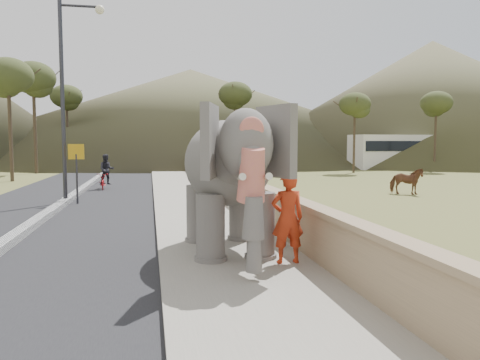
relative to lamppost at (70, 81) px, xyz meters
name	(u,v)px	position (x,y,z in m)	size (l,w,h in m)	color
ground	(274,324)	(4.69, -13.63, -4.87)	(160.00, 160.00, 0.00)	olive
road	(46,218)	(-0.31, -3.63, -4.86)	(7.00, 120.00, 0.03)	black
median	(46,215)	(-0.31, -3.63, -4.76)	(0.35, 120.00, 0.22)	black
walkway	(199,212)	(4.69, -3.63, -4.80)	(3.00, 120.00, 0.15)	#9E9687
parapet	(245,197)	(6.34, -3.63, -4.32)	(0.30, 120.00, 1.10)	tan
lamppost	(70,81)	(0.00, 0.00, 0.00)	(1.76, 0.36, 8.00)	#2A2A2E
signboard	(76,163)	(0.19, -0.30, -3.23)	(0.60, 0.08, 2.40)	#2D2D33
cow	(406,181)	(14.91, 0.39, -4.24)	(0.69, 1.51, 1.27)	brown
distant_car	(358,160)	(23.09, 23.04, -4.15)	(1.70, 4.23, 1.44)	#B8B9BF
bus_white	(405,152)	(26.41, 20.17, -3.32)	(2.50, 11.00, 3.10)	silver
hill_right	(431,101)	(40.69, 38.37, 3.13)	(56.00, 56.00, 16.00)	brown
hill_far	(191,113)	(9.69, 56.37, 2.13)	(80.00, 80.00, 14.00)	brown
elephant_and_man	(228,182)	(4.71, -9.70, -3.25)	(2.35, 4.15, 2.97)	slate
motorcyclist	(105,176)	(0.72, 5.46, -4.15)	(1.00, 1.69, 1.84)	maroon
trees	(191,124)	(6.22, 16.57, -1.00)	(48.01, 44.46, 8.87)	#473828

